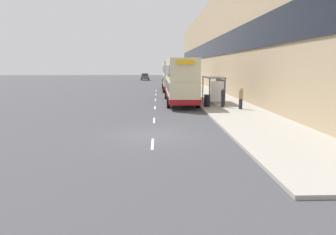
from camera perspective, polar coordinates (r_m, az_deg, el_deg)
ground_plane at (r=15.98m, az=-2.85°, el=-3.37°), size 220.00×220.00×0.00m
pavement at (r=54.54m, az=4.64°, el=5.98°), size 5.00×93.00×0.14m
terrace_facade at (r=55.14m, az=8.99°, el=13.35°), size 3.10×93.00×14.40m
lane_mark_0 at (r=14.18m, az=-2.96°, el=-5.05°), size 0.12×2.00×0.01m
lane_mark_1 at (r=20.28m, az=-2.66°, el=-0.54°), size 0.12×2.00×0.01m
lane_mark_2 at (r=26.45m, az=-2.51°, el=1.88°), size 0.12×2.00×0.01m
lane_mark_3 at (r=32.64m, az=-2.41°, el=3.38°), size 0.12×2.00×0.01m
lane_mark_4 at (r=38.85m, az=-2.34°, el=4.40°), size 0.12×2.00×0.01m
lane_mark_5 at (r=45.07m, az=-2.29°, el=5.14°), size 0.12×2.00×0.01m
bus_shelter at (r=28.92m, az=9.09°, el=6.16°), size 1.60×4.20×2.48m
double_decker_bus_near at (r=29.68m, az=2.34°, el=7.16°), size 2.85×11.43×4.30m
double_decker_bus_ahead at (r=44.84m, az=0.74°, el=8.04°), size 2.85×10.68×4.30m
car_0 at (r=79.46m, az=-4.40°, el=7.74°), size 2.09×4.00×1.76m
car_1 at (r=71.18m, az=-0.32°, el=7.55°), size 2.02×3.91×1.83m
car_2 at (r=84.39m, az=-0.02°, el=7.89°), size 2.07×4.46×1.79m
pedestrian_at_shelter at (r=26.10m, az=10.42°, el=3.83°), size 0.34×0.34×1.70m
pedestrian_1 at (r=25.27m, az=13.71°, el=3.63°), size 0.35×0.35×1.79m
litter_bin at (r=26.30m, az=7.45°, el=3.22°), size 0.55×0.55×1.05m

